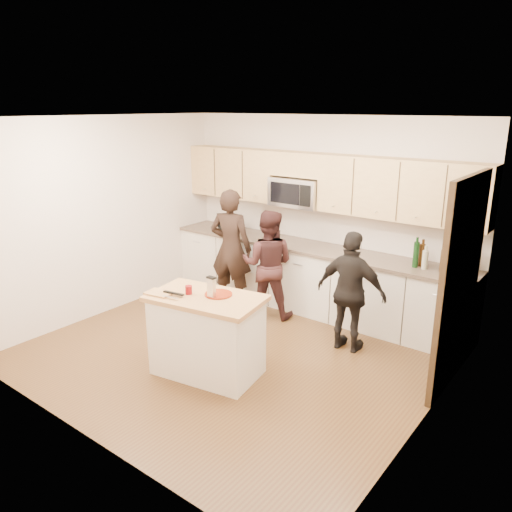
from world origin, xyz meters
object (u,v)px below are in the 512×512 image
Objects in this scene: island at (207,335)px; woman_right at (351,292)px; toaster at (230,225)px; woman_left at (231,249)px; woman_center at (268,264)px.

woman_right is (0.96, 1.44, 0.27)m from island.
toaster reaches higher than island.
island is 0.76× the size of woman_left.
woman_center is (-0.40, 1.66, 0.29)m from island.
woman_right is (2.49, -0.76, -0.30)m from toaster.
toaster is 0.22× the size of woman_right.
toaster is at bearing -19.74° from woman_right.
woman_left reaches higher than island.
woman_right is (1.36, -0.22, -0.02)m from woman_center.
toaster is at bearing 114.95° from island.
woman_right is at bearing 46.46° from island.
island is at bearing 107.61° from woman_left.
woman_right is (2.02, -0.22, -0.13)m from woman_left.
toaster is 2.62m from woman_right.
woman_center reaches higher than island.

